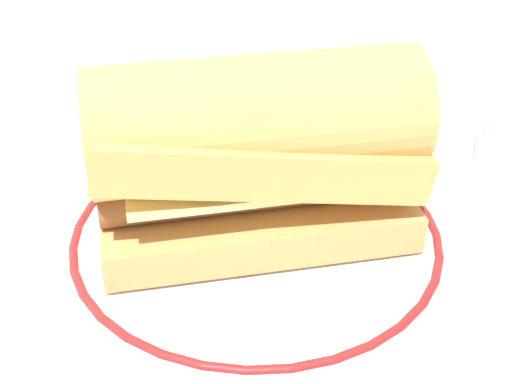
% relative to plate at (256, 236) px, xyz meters
% --- Properties ---
extents(ground_plane, '(1.50, 1.50, 0.00)m').
position_rel_plate_xyz_m(ground_plane, '(-0.01, -0.03, -0.01)').
color(ground_plane, white).
extents(plate, '(0.28, 0.28, 0.01)m').
position_rel_plate_xyz_m(plate, '(0.00, 0.00, 0.00)').
color(plate, white).
rests_on(plate, ground_plane).
extents(sausage_sandwich, '(0.23, 0.16, 0.12)m').
position_rel_plate_xyz_m(sausage_sandwich, '(-0.00, -0.00, 0.07)').
color(sausage_sandwich, tan).
rests_on(sausage_sandwich, plate).
extents(butter_knife, '(0.12, 0.12, 0.01)m').
position_rel_plate_xyz_m(butter_knife, '(0.22, 0.08, -0.00)').
color(butter_knife, silver).
rests_on(butter_knife, ground_plane).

